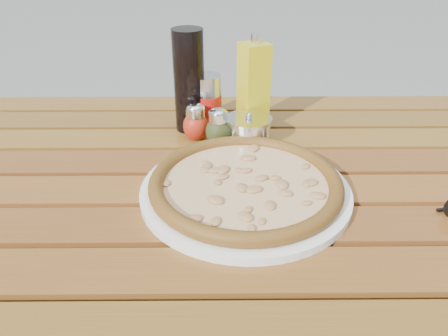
{
  "coord_description": "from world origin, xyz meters",
  "views": [
    {
      "loc": [
        -0.01,
        -0.65,
        1.17
      ],
      "look_at": [
        0.0,
        0.02,
        0.78
      ],
      "focal_mm": 35.0,
      "sensor_mm": 36.0,
      "label": 1
    }
  ],
  "objects_px": {
    "pepper_shaker": "(196,123)",
    "soda_can": "(207,102)",
    "table": "(224,223)",
    "dark_bottle": "(189,81)",
    "olive_oil_cruet": "(253,87)",
    "plate": "(245,191)",
    "parmesan_tin": "(249,131)",
    "oregano_shaker": "(218,128)",
    "pizza": "(246,183)"
  },
  "relations": [
    {
      "from": "pepper_shaker",
      "to": "soda_can",
      "type": "bearing_deg",
      "value": 71.53
    },
    {
      "from": "table",
      "to": "dark_bottle",
      "type": "distance_m",
      "value": 0.32
    },
    {
      "from": "pepper_shaker",
      "to": "olive_oil_cruet",
      "type": "bearing_deg",
      "value": 25.28
    },
    {
      "from": "table",
      "to": "plate",
      "type": "bearing_deg",
      "value": -27.89
    },
    {
      "from": "dark_bottle",
      "to": "soda_can",
      "type": "bearing_deg",
      "value": 14.69
    },
    {
      "from": "dark_bottle",
      "to": "olive_oil_cruet",
      "type": "bearing_deg",
      "value": 1.33
    },
    {
      "from": "parmesan_tin",
      "to": "table",
      "type": "bearing_deg",
      "value": -106.73
    },
    {
      "from": "olive_oil_cruet",
      "to": "parmesan_tin",
      "type": "height_order",
      "value": "olive_oil_cruet"
    },
    {
      "from": "table",
      "to": "pepper_shaker",
      "type": "xyz_separation_m",
      "value": [
        -0.06,
        0.2,
        0.11
      ]
    },
    {
      "from": "plate",
      "to": "pepper_shaker",
      "type": "height_order",
      "value": "pepper_shaker"
    },
    {
      "from": "table",
      "to": "parmesan_tin",
      "type": "distance_m",
      "value": 0.21
    },
    {
      "from": "dark_bottle",
      "to": "parmesan_tin",
      "type": "height_order",
      "value": "dark_bottle"
    },
    {
      "from": "oregano_shaker",
      "to": "dark_bottle",
      "type": "height_order",
      "value": "dark_bottle"
    },
    {
      "from": "oregano_shaker",
      "to": "dark_bottle",
      "type": "relative_size",
      "value": 0.37
    },
    {
      "from": "olive_oil_cruet",
      "to": "parmesan_tin",
      "type": "bearing_deg",
      "value": -99.24
    },
    {
      "from": "oregano_shaker",
      "to": "pepper_shaker",
      "type": "bearing_deg",
      "value": 151.31
    },
    {
      "from": "plate",
      "to": "soda_can",
      "type": "bearing_deg",
      "value": 104.56
    },
    {
      "from": "dark_bottle",
      "to": "olive_oil_cruet",
      "type": "relative_size",
      "value": 1.05
    },
    {
      "from": "soda_can",
      "to": "olive_oil_cruet",
      "type": "bearing_deg",
      "value": -3.46
    },
    {
      "from": "plate",
      "to": "oregano_shaker",
      "type": "height_order",
      "value": "oregano_shaker"
    },
    {
      "from": "plate",
      "to": "olive_oil_cruet",
      "type": "distance_m",
      "value": 0.29
    },
    {
      "from": "pizza",
      "to": "dark_bottle",
      "type": "relative_size",
      "value": 2.02
    },
    {
      "from": "oregano_shaker",
      "to": "soda_can",
      "type": "height_order",
      "value": "soda_can"
    },
    {
      "from": "oregano_shaker",
      "to": "pizza",
      "type": "bearing_deg",
      "value": -76.24
    },
    {
      "from": "table",
      "to": "pizza",
      "type": "relative_size",
      "value": 3.14
    },
    {
      "from": "pizza",
      "to": "dark_bottle",
      "type": "xyz_separation_m",
      "value": [
        -0.11,
        0.27,
        0.09
      ]
    },
    {
      "from": "olive_oil_cruet",
      "to": "dark_bottle",
      "type": "bearing_deg",
      "value": -178.67
    },
    {
      "from": "table",
      "to": "olive_oil_cruet",
      "type": "xyz_separation_m",
      "value": [
        0.07,
        0.26,
        0.17
      ]
    },
    {
      "from": "olive_oil_cruet",
      "to": "parmesan_tin",
      "type": "xyz_separation_m",
      "value": [
        -0.01,
        -0.08,
        -0.07
      ]
    },
    {
      "from": "table",
      "to": "parmesan_tin",
      "type": "xyz_separation_m",
      "value": [
        0.05,
        0.17,
        0.11
      ]
    },
    {
      "from": "oregano_shaker",
      "to": "dark_bottle",
      "type": "distance_m",
      "value": 0.13
    },
    {
      "from": "plate",
      "to": "parmesan_tin",
      "type": "distance_m",
      "value": 0.2
    },
    {
      "from": "pepper_shaker",
      "to": "soda_can",
      "type": "relative_size",
      "value": 0.68
    },
    {
      "from": "soda_can",
      "to": "parmesan_tin",
      "type": "bearing_deg",
      "value": -44.95
    },
    {
      "from": "table",
      "to": "olive_oil_cruet",
      "type": "bearing_deg",
      "value": 75.63
    },
    {
      "from": "oregano_shaker",
      "to": "olive_oil_cruet",
      "type": "distance_m",
      "value": 0.13
    },
    {
      "from": "parmesan_tin",
      "to": "olive_oil_cruet",
      "type": "bearing_deg",
      "value": 80.76
    },
    {
      "from": "table",
      "to": "pepper_shaker",
      "type": "bearing_deg",
      "value": 106.5
    },
    {
      "from": "pizza",
      "to": "olive_oil_cruet",
      "type": "xyz_separation_m",
      "value": [
        0.03,
        0.28,
        0.07
      ]
    },
    {
      "from": "pepper_shaker",
      "to": "oregano_shaker",
      "type": "xyz_separation_m",
      "value": [
        0.05,
        -0.03,
        0.0
      ]
    },
    {
      "from": "pepper_shaker",
      "to": "pizza",
      "type": "bearing_deg",
      "value": -66.37
    },
    {
      "from": "pepper_shaker",
      "to": "oregano_shaker",
      "type": "distance_m",
      "value": 0.06
    },
    {
      "from": "olive_oil_cruet",
      "to": "pepper_shaker",
      "type": "bearing_deg",
      "value": -154.72
    },
    {
      "from": "plate",
      "to": "dark_bottle",
      "type": "distance_m",
      "value": 0.31
    },
    {
      "from": "pepper_shaker",
      "to": "olive_oil_cruet",
      "type": "height_order",
      "value": "olive_oil_cruet"
    },
    {
      "from": "dark_bottle",
      "to": "parmesan_tin",
      "type": "xyz_separation_m",
      "value": [
        0.13,
        -0.08,
        -0.08
      ]
    },
    {
      "from": "plate",
      "to": "dark_bottle",
      "type": "relative_size",
      "value": 1.64
    },
    {
      "from": "dark_bottle",
      "to": "soda_can",
      "type": "relative_size",
      "value": 1.83
    },
    {
      "from": "dark_bottle",
      "to": "olive_oil_cruet",
      "type": "height_order",
      "value": "dark_bottle"
    },
    {
      "from": "pepper_shaker",
      "to": "parmesan_tin",
      "type": "height_order",
      "value": "pepper_shaker"
    }
  ]
}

